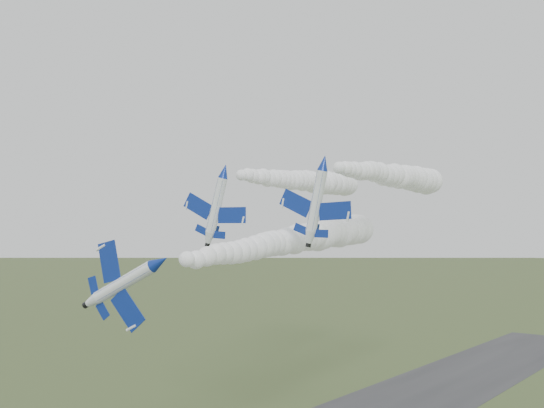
{
  "coord_description": "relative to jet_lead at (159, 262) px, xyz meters",
  "views": [
    {
      "loc": [
        54.57,
        -51.83,
        31.67
      ],
      "look_at": [
        0.46,
        15.17,
        36.59
      ],
      "focal_mm": 40.0,
      "sensor_mm": 36.0,
      "label": 1
    }
  ],
  "objects": [
    {
      "name": "jet_lead",
      "position": [
        0.0,
        0.0,
        0.0
      ],
      "size": [
        5.25,
        12.0,
        8.96
      ],
      "rotation": [
        0.0,
        1.11,
        0.26
      ],
      "color": "white"
    },
    {
      "name": "smoke_trail_jet_lead",
      "position": [
        -6.59,
        32.34,
        2.23
      ],
      "size": [
        20.74,
        60.22,
        5.58
      ],
      "primitive_type": null,
      "rotation": [
        0.0,
        0.0,
        0.26
      ],
      "color": "white"
    },
    {
      "name": "jet_pair_left",
      "position": [
        -15.52,
        26.01,
        12.84
      ],
      "size": [
        10.82,
        13.01,
        3.96
      ],
      "rotation": [
        0.0,
        0.25,
        0.27
      ],
      "color": "white"
    },
    {
      "name": "smoke_trail_jet_pair_left",
      "position": [
        -25.85,
        61.73,
        14.52
      ],
      "size": [
        23.7,
        67.61,
        5.82
      ],
      "primitive_type": null,
      "rotation": [
        0.0,
        0.0,
        0.27
      ],
      "color": "white"
    },
    {
      "name": "jet_pair_right",
      "position": [
        2.76,
        26.28,
        12.7
      ],
      "size": [
        10.6,
        12.76,
        3.65
      ],
      "rotation": [
        0.0,
        0.21,
        0.18
      ],
      "color": "white"
    },
    {
      "name": "smoke_trail_jet_pair_right",
      "position": [
        -3.26,
        57.93,
        13.9
      ],
      "size": [
        15.83,
        58.58,
        5.46
      ],
      "primitive_type": null,
      "rotation": [
        0.0,
        0.0,
        0.18
      ],
      "color": "white"
    }
  ]
}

